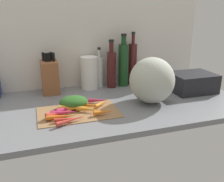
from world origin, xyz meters
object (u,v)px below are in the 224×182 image
object	(u,v)px
carrot_6	(89,109)
carrot_7	(98,100)
carrot_10	(102,103)
carrot_3	(62,116)
winter_squash	(152,80)
paper_towel_roll	(89,73)
carrot_11	(92,106)
carrot_8	(68,108)
bottle_1	(111,68)
carrot_9	(71,120)
knife_block	(50,76)
cutting_board	(78,112)
carrot_0	(77,108)
carrot_4	(64,113)
bottle_3	(133,63)
carrot_5	(60,113)
carrot_1	(69,119)
dish_rack	(192,82)
bottle_0	(99,72)
bottle_2	(123,64)
carrot_2	(104,112)

from	to	relation	value
carrot_6	carrot_7	xyz separation A→B (cm)	(8.22, 11.50, -0.11)
carrot_10	carrot_3	bearing A→B (deg)	-153.77
carrot_10	winter_squash	world-z (taller)	winter_squash
winter_squash	paper_towel_roll	distance (cm)	47.37
carrot_11	carrot_8	bearing A→B (deg)	-176.36
winter_squash	paper_towel_roll	size ratio (longest dim) A/B	1.21
carrot_3	carrot_6	world-z (taller)	carrot_6
bottle_1	paper_towel_roll	bearing A→B (deg)	171.24
carrot_9	knife_block	world-z (taller)	knife_block
cutting_board	carrot_8	distance (cm)	6.00
carrot_8	carrot_11	distance (cm)	13.53
carrot_3	paper_towel_roll	world-z (taller)	paper_towel_roll
bottle_1	carrot_0	bearing A→B (deg)	-130.82
carrot_9	carrot_4	bearing A→B (deg)	107.30
carrot_9	carrot_11	distance (cm)	20.00
carrot_11	bottle_3	bearing A→B (deg)	43.93
carrot_11	paper_towel_roll	world-z (taller)	paper_towel_roll
carrot_5	carrot_10	size ratio (longest dim) A/B	1.22
winter_squash	bottle_3	size ratio (longest dim) A/B	0.72
carrot_5	bottle_3	world-z (taller)	bottle_3
carrot_1	dish_rack	size ratio (longest dim) A/B	0.51
carrot_10	bottle_0	world-z (taller)	bottle_0
carrot_6	bottle_2	size ratio (longest dim) A/B	0.37
carrot_4	carrot_7	world-z (taller)	carrot_4
paper_towel_roll	bottle_2	xyz separation A→B (cm)	(24.68, -1.06, 4.74)
bottle_3	carrot_1	bearing A→B (deg)	-136.53
carrot_10	bottle_2	world-z (taller)	bottle_2
carrot_9	bottle_3	bearing A→B (deg)	44.68
carrot_6	carrot_11	distance (cm)	5.73
paper_towel_roll	bottle_1	distance (cm)	15.65
carrot_9	winter_squash	xyz separation A→B (cm)	(49.77, 14.09, 11.61)
carrot_8	carrot_11	size ratio (longest dim) A/B	0.98
carrot_1	carrot_6	xyz separation A→B (cm)	(11.60, 8.24, 0.33)
paper_towel_roll	carrot_9	bearing A→B (deg)	-112.02
carrot_0	carrot_7	world-z (taller)	carrot_0
carrot_0	carrot_5	world-z (taller)	carrot_0
carrot_1	carrot_9	world-z (taller)	carrot_9
bottle_2	carrot_10	bearing A→B (deg)	-127.19
carrot_2	carrot_10	xyz separation A→B (cm)	(2.56, 12.95, -0.23)
carrot_2	carrot_7	bearing A→B (deg)	84.68
carrot_8	carrot_7	bearing A→B (deg)	21.62
carrot_2	carrot_10	size ratio (longest dim) A/B	0.87
carrot_5	bottle_1	xyz separation A→B (cm)	(40.66, 40.62, 11.32)
carrot_1	bottle_0	bearing A→B (deg)	60.41
carrot_7	carrot_11	distance (cm)	8.45
bottle_3	paper_towel_roll	bearing A→B (deg)	-177.54
carrot_5	bottle_1	distance (cm)	58.58
carrot_7	carrot_3	bearing A→B (deg)	-144.86
cutting_board	paper_towel_roll	size ratio (longest dim) A/B	1.92
carrot_8	paper_towel_roll	xyz separation A→B (cm)	(20.63, 37.82, 8.72)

